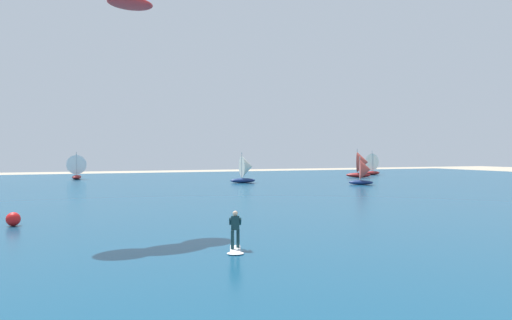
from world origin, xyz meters
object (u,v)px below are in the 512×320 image
object	(u,v)px
marker_buoy	(13,219)
sailboat_heeled_over	(364,172)
sailboat_mid_right	(77,167)
sailboat_mid_left	(362,164)
sailboat_center_horizon	(374,164)
kitesurfer	(235,236)
sailboat_anchored_offshore	(246,169)

from	to	relation	value
marker_buoy	sailboat_heeled_over	bearing A→B (deg)	29.62
sailboat_mid_right	sailboat_mid_left	xyz separation A→B (m)	(44.55, -12.10, 0.24)
sailboat_center_horizon	sailboat_mid_left	size ratio (longest dim) A/B	0.94
kitesurfer	sailboat_heeled_over	bearing A→B (deg)	48.77
kitesurfer	sailboat_anchored_offshore	xyz separation A→B (m)	(15.38, 41.45, 1.32)
kitesurfer	sailboat_mid_right	world-z (taller)	sailboat_mid_right
kitesurfer	sailboat_mid_left	distance (m)	61.02
sailboat_mid_left	marker_buoy	distance (m)	60.43
sailboat_heeled_over	sailboat_anchored_offshore	world-z (taller)	sailboat_anchored_offshore
sailboat_heeled_over	kitesurfer	bearing A→B (deg)	-131.23
sailboat_mid_right	sailboat_mid_left	world-z (taller)	sailboat_mid_left
kitesurfer	marker_buoy	xyz separation A→B (m)	(-9.71, 10.77, -0.21)
sailboat_anchored_offshore	sailboat_center_horizon	bearing A→B (deg)	23.78
sailboat_center_horizon	sailboat_mid_left	bearing A→B (deg)	-136.52
sailboat_heeled_over	sailboat_mid_right	xyz separation A→B (m)	(-34.84, 27.23, 0.26)
kitesurfer	sailboat_heeled_over	world-z (taller)	sailboat_heeled_over
sailboat_heeled_over	marker_buoy	size ratio (longest dim) A/B	4.72
sailboat_center_horizon	sailboat_mid_left	distance (m)	10.57
marker_buoy	sailboat_mid_left	bearing A→B (deg)	37.56
sailboat_heeled_over	sailboat_anchored_offshore	bearing A→B (deg)	145.47
sailboat_center_horizon	sailboat_mid_right	bearing A→B (deg)	174.72
sailboat_center_horizon	marker_buoy	world-z (taller)	sailboat_center_horizon
sailboat_mid_right	marker_buoy	xyz separation A→B (m)	(-3.32, -48.93, -1.56)
sailboat_mid_left	kitesurfer	bearing A→B (deg)	-128.73
sailboat_anchored_offshore	sailboat_mid_left	bearing A→B (deg)	15.08
kitesurfer	sailboat_anchored_offshore	bearing A→B (deg)	69.64
sailboat_center_horizon	sailboat_mid_right	size ratio (longest dim) A/B	1.05
sailboat_center_horizon	sailboat_mid_right	xyz separation A→B (m)	(-52.22, 4.83, -0.10)
sailboat_mid_left	marker_buoy	world-z (taller)	sailboat_mid_left
sailboat_mid_right	sailboat_heeled_over	bearing A→B (deg)	-38.01
sailboat_center_horizon	sailboat_mid_left	world-z (taller)	sailboat_mid_left
kitesurfer	sailboat_center_horizon	size ratio (longest dim) A/B	0.45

